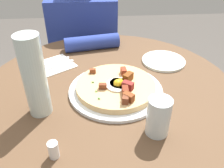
{
  "coord_description": "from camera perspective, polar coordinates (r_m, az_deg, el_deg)",
  "views": [
    {
      "loc": [
        -0.04,
        -0.75,
        1.27
      ],
      "look_at": [
        0.01,
        -0.02,
        0.77
      ],
      "focal_mm": 38.77,
      "sensor_mm": 36.0,
      "label": 1
    }
  ],
  "objects": [
    {
      "name": "fork",
      "position": [
        1.05,
        -13.47,
        4.01
      ],
      "size": [
        0.16,
        0.11,
        0.0
      ],
      "primitive_type": "cube",
      "rotation": [
        0.0,
        0.0,
        0.58
      ],
      "color": "silver",
      "rests_on": "napkin"
    },
    {
      "name": "dining_table",
      "position": [
        1.03,
        -0.77,
        -8.62
      ],
      "size": [
        0.96,
        0.96,
        0.75
      ],
      "color": "brown",
      "rests_on": "ground_plane"
    },
    {
      "name": "salt_shaker",
      "position": [
        0.67,
        -13.64,
        -14.87
      ],
      "size": [
        0.03,
        0.03,
        0.05
      ],
      "primitive_type": "cylinder",
      "color": "white",
      "rests_on": "dining_table"
    },
    {
      "name": "water_glass",
      "position": [
        0.7,
        10.91,
        -7.58
      ],
      "size": [
        0.07,
        0.07,
        0.12
      ],
      "primitive_type": "cylinder",
      "color": "silver",
      "rests_on": "dining_table"
    },
    {
      "name": "knife",
      "position": [
        1.08,
        -14.31,
        4.76
      ],
      "size": [
        0.16,
        0.11,
        0.0
      ],
      "primitive_type": "cube",
      "rotation": [
        0.0,
        0.0,
        0.58
      ],
      "color": "silver",
      "rests_on": "napkin"
    },
    {
      "name": "bread_plate",
      "position": [
        1.09,
        12.04,
        5.36
      ],
      "size": [
        0.19,
        0.19,
        0.01
      ],
      "primitive_type": "cylinder",
      "color": "silver",
      "rests_on": "dining_table"
    },
    {
      "name": "napkin",
      "position": [
        1.06,
        -13.86,
        4.18
      ],
      "size": [
        0.22,
        0.21,
        0.0
      ],
      "primitive_type": "cube",
      "rotation": [
        0.0,
        0.0,
        0.58
      ],
      "color": "white",
      "rests_on": "dining_table"
    },
    {
      "name": "pizza_plate",
      "position": [
        0.88,
        0.89,
        -1.48
      ],
      "size": [
        0.34,
        0.34,
        0.01
      ],
      "primitive_type": "cylinder",
      "color": "white",
      "rests_on": "dining_table"
    },
    {
      "name": "person_seated",
      "position": [
        1.55,
        -6.19,
        4.44
      ],
      "size": [
        0.38,
        0.47,
        1.14
      ],
      "color": "#2D2D33",
      "rests_on": "ground_plane"
    },
    {
      "name": "breakfast_pizza",
      "position": [
        0.86,
        1.05,
        -0.52
      ],
      "size": [
        0.29,
        0.29,
        0.05
      ],
      "color": "tan",
      "rests_on": "pizza_plate"
    },
    {
      "name": "water_bottle",
      "position": [
        0.75,
        -17.85,
        1.62
      ],
      "size": [
        0.07,
        0.07,
        0.27
      ],
      "primitive_type": "cylinder",
      "color": "silver",
      "rests_on": "dining_table"
    }
  ]
}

